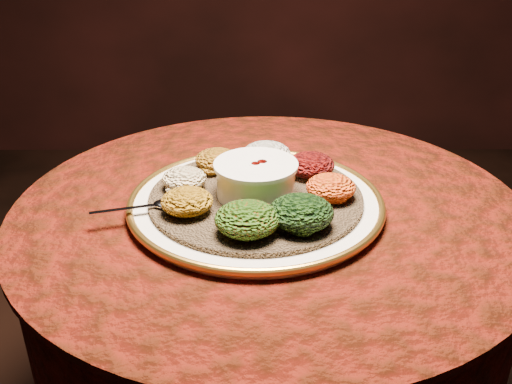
{
  "coord_description": "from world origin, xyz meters",
  "views": [
    {
      "loc": [
        -0.03,
        -0.95,
        1.24
      ],
      "look_at": [
        -0.03,
        -0.01,
        0.76
      ],
      "focal_mm": 40.0,
      "sensor_mm": 36.0,
      "label": 1
    }
  ],
  "objects": [
    {
      "name": "portion_mixveg",
      "position": [
        -0.04,
        -0.16,
        0.79
      ],
      "size": [
        0.11,
        0.1,
        0.05
      ],
      "primitive_type": "ellipsoid",
      "color": "#9C280A",
      "rests_on": "injera"
    },
    {
      "name": "portion_tikil",
      "position": [
        0.11,
        -0.04,
        0.78
      ],
      "size": [
        0.09,
        0.08,
        0.04
      ],
      "primitive_type": "ellipsoid",
      "color": "#B2810E",
      "rests_on": "injera"
    },
    {
      "name": "portion_kik",
      "position": [
        -0.14,
        -0.09,
        0.78
      ],
      "size": [
        0.09,
        0.09,
        0.04
      ],
      "primitive_type": "ellipsoid",
      "color": "#A9730E",
      "rests_on": "injera"
    },
    {
      "name": "stew_bowl",
      "position": [
        -0.03,
        -0.02,
        0.8
      ],
      "size": [
        0.15,
        0.15,
        0.06
      ],
      "color": "silver",
      "rests_on": "injera"
    },
    {
      "name": "portion_kitfo",
      "position": [
        0.08,
        0.06,
        0.78
      ],
      "size": [
        0.09,
        0.09,
        0.04
      ],
      "primitive_type": "ellipsoid",
      "color": "black",
      "rests_on": "injera"
    },
    {
      "name": "table",
      "position": [
        0.0,
        0.0,
        0.55
      ],
      "size": [
        0.96,
        0.96,
        0.73
      ],
      "color": "black",
      "rests_on": "ground"
    },
    {
      "name": "spoon",
      "position": [
        -0.2,
        -0.07,
        0.77
      ],
      "size": [
        0.15,
        0.06,
        0.01
      ],
      "rotation": [
        0.0,
        0.0,
        -2.87
      ],
      "color": "silver",
      "rests_on": "injera"
    },
    {
      "name": "portion_shiro",
      "position": [
        -0.1,
        0.09,
        0.78
      ],
      "size": [
        0.09,
        0.08,
        0.04
      ],
      "primitive_type": "ellipsoid",
      "color": "#9D5713",
      "rests_on": "injera"
    },
    {
      "name": "portion_ayib",
      "position": [
        -0.0,
        0.11,
        0.79
      ],
      "size": [
        0.1,
        0.09,
        0.05
      ],
      "primitive_type": "ellipsoid",
      "color": "beige",
      "rests_on": "injera"
    },
    {
      "name": "portion_gomen",
      "position": [
        0.05,
        -0.14,
        0.79
      ],
      "size": [
        0.11,
        0.1,
        0.05
      ],
      "primitive_type": "ellipsoid",
      "color": "black",
      "rests_on": "injera"
    },
    {
      "name": "platter",
      "position": [
        -0.03,
        -0.02,
        0.75
      ],
      "size": [
        0.53,
        0.53,
        0.02
      ],
      "rotation": [
        0.0,
        0.0,
        -0.21
      ],
      "color": "white",
      "rests_on": "table"
    },
    {
      "name": "injera",
      "position": [
        -0.03,
        -0.02,
        0.76
      ],
      "size": [
        0.5,
        0.5,
        0.01
      ],
      "primitive_type": "cylinder",
      "rotation": [
        0.0,
        0.0,
        -0.35
      ],
      "color": "brown",
      "rests_on": "platter"
    },
    {
      "name": "portion_timatim",
      "position": [
        -0.16,
        0.0,
        0.78
      ],
      "size": [
        0.08,
        0.08,
        0.04
      ],
      "primitive_type": "ellipsoid",
      "color": "maroon",
      "rests_on": "injera"
    }
  ]
}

